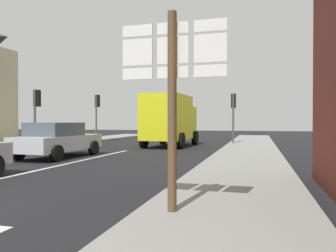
% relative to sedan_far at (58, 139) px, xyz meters
% --- Properties ---
extents(ground_plane, '(80.00, 80.00, 0.00)m').
position_rel_sedan_far_xyz_m(ground_plane, '(1.55, 1.72, -0.76)').
color(ground_plane, black).
extents(sidewalk_right, '(2.81, 44.00, 0.14)m').
position_rel_sedan_far_xyz_m(sidewalk_right, '(7.69, -0.28, -0.69)').
color(sidewalk_right, gray).
rests_on(sidewalk_right, ground).
extents(lane_centre_stripe, '(0.16, 12.00, 0.01)m').
position_rel_sedan_far_xyz_m(lane_centre_stripe, '(1.55, -2.28, -0.75)').
color(lane_centre_stripe, silver).
rests_on(lane_centre_stripe, ground).
extents(sedan_far, '(2.09, 4.26, 1.47)m').
position_rel_sedan_far_xyz_m(sedan_far, '(0.00, 0.00, 0.00)').
color(sedan_far, '#B7BABF').
rests_on(sedan_far, ground).
extents(delivery_truck, '(2.67, 5.09, 3.05)m').
position_rel_sedan_far_xyz_m(delivery_truck, '(2.98, 7.10, 0.89)').
color(delivery_truck, yellow).
rests_on(delivery_truck, ground).
extents(route_sign_post, '(1.66, 0.14, 3.20)m').
position_rel_sedan_far_xyz_m(route_sign_post, '(6.85, -7.22, 1.24)').
color(route_sign_post, brown).
rests_on(route_sign_post, ground).
extents(traffic_light_far_right, '(0.30, 0.49, 3.29)m').
position_rel_sedan_far_xyz_m(traffic_light_far_right, '(6.58, 9.31, 1.67)').
color(traffic_light_far_right, '#47474C').
rests_on(traffic_light_far_right, ground).
extents(traffic_light_far_left, '(0.30, 0.49, 3.49)m').
position_rel_sedan_far_xyz_m(traffic_light_far_left, '(-3.49, 10.23, 1.83)').
color(traffic_light_far_left, '#47474C').
rests_on(traffic_light_far_left, ground).
extents(traffic_light_near_left, '(0.30, 0.49, 3.23)m').
position_rel_sedan_far_xyz_m(traffic_light_near_left, '(-3.49, 3.26, 1.63)').
color(traffic_light_near_left, '#47474C').
rests_on(traffic_light_near_left, ground).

